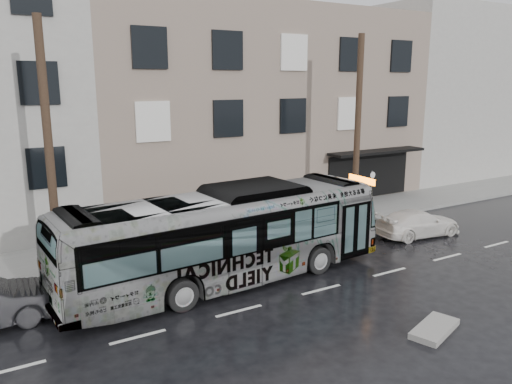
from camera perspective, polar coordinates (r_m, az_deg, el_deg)
ground at (r=19.40m, az=2.90°, el=-8.53°), size 120.00×120.00×0.00m
sidewalk at (r=23.40m, az=-3.69°, el=-4.62°), size 90.00×3.60×0.15m
building_taupe at (r=31.62m, az=-2.06°, el=9.88°), size 20.00×12.00×11.00m
building_filler at (r=43.90m, az=20.74°, el=10.49°), size 18.00×12.00×12.00m
utility_pole_front at (r=24.81m, az=11.52°, el=6.93°), size 0.30×0.30×9.00m
utility_pole_rear at (r=18.72m, az=-22.59°, el=4.47°), size 0.30×0.30×9.00m
sign_post at (r=26.06m, az=13.01°, el=-0.24°), size 0.06×0.06×2.40m
bus at (r=17.49m, az=-3.40°, el=-5.07°), size 12.24×3.61×3.37m
white_sedan at (r=24.11m, az=18.02°, el=-3.40°), size 4.30×2.08×1.21m
slush_pile at (r=15.55m, az=19.72°, el=-14.50°), size 1.96×1.34×0.18m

